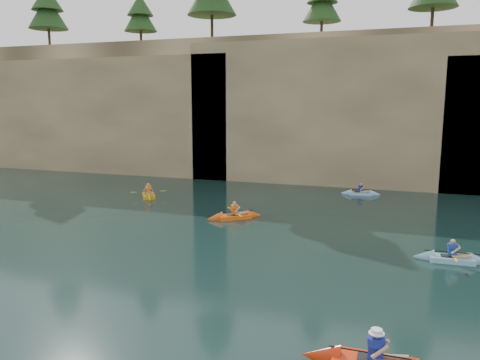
% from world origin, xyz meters
% --- Properties ---
extents(ground, '(160.00, 160.00, 0.00)m').
position_xyz_m(ground, '(0.00, 0.00, 0.00)').
color(ground, black).
rests_on(ground, ground).
extents(cliff, '(70.00, 16.00, 12.00)m').
position_xyz_m(cliff, '(0.00, 30.00, 6.00)').
color(cliff, tan).
rests_on(cliff, ground).
extents(cliff_slab_west, '(26.00, 2.40, 10.56)m').
position_xyz_m(cliff_slab_west, '(-20.00, 22.60, 5.28)').
color(cliff_slab_west, tan).
rests_on(cliff_slab_west, ground).
extents(cliff_slab_center, '(24.00, 2.40, 11.40)m').
position_xyz_m(cliff_slab_center, '(2.00, 22.60, 5.70)').
color(cliff_slab_center, tan).
rests_on(cliff_slab_center, ground).
extents(sea_cave_west, '(4.50, 1.00, 4.00)m').
position_xyz_m(sea_cave_west, '(-18.00, 21.95, 2.00)').
color(sea_cave_west, black).
rests_on(sea_cave_west, ground).
extents(sea_cave_center, '(3.50, 1.00, 3.20)m').
position_xyz_m(sea_cave_center, '(-4.00, 21.95, 1.60)').
color(sea_cave_center, black).
rests_on(sea_cave_center, ground).
extents(sea_cave_east, '(5.00, 1.00, 4.50)m').
position_xyz_m(sea_cave_east, '(10.00, 21.95, 2.25)').
color(sea_cave_east, black).
rests_on(sea_cave_east, ground).
extents(kayaker_orange, '(2.95, 2.51, 1.20)m').
position_xyz_m(kayaker_orange, '(-2.17, 9.85, 0.15)').
color(kayaker_orange, '#FF5A10').
rests_on(kayaker_orange, ground).
extents(kayaker_ltblue_near, '(3.01, 2.33, 1.18)m').
position_xyz_m(kayaker_ltblue_near, '(8.51, 6.08, 0.15)').
color(kayaker_ltblue_near, '#7EBAD3').
rests_on(kayaker_ltblue_near, ground).
extents(kayaker_yellow, '(2.26, 2.86, 1.21)m').
position_xyz_m(kayaker_yellow, '(-9.64, 13.46, 0.15)').
color(kayaker_yellow, gold).
rests_on(kayaker_yellow, ground).
extents(kayaker_ltblue_mid, '(2.77, 2.07, 1.03)m').
position_xyz_m(kayaker_ltblue_mid, '(3.86, 19.00, 0.13)').
color(kayaker_ltblue_mid, '#8EBBED').
rests_on(kayaker_ltblue_mid, ground).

